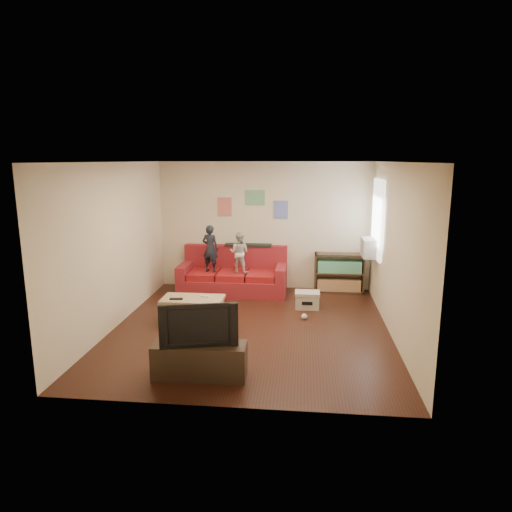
# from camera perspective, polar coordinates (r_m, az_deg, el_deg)

# --- Properties ---
(room_shell) EXTENTS (4.52, 5.02, 2.72)m
(room_shell) POSITION_cam_1_polar(r_m,az_deg,el_deg) (7.30, -0.65, 1.01)
(room_shell) COLOR #371910
(room_shell) RESTS_ON ground
(sofa) EXTENTS (2.21, 1.02, 0.97)m
(sofa) POSITION_cam_1_polar(r_m,az_deg,el_deg) (9.61, -2.80, -2.58)
(sofa) COLOR maroon
(sofa) RESTS_ON ground
(child_a) EXTENTS (0.40, 0.32, 0.97)m
(child_a) POSITION_cam_1_polar(r_m,az_deg,el_deg) (9.38, -5.74, 0.92)
(child_a) COLOR black
(child_a) RESTS_ON sofa
(child_b) EXTENTS (0.46, 0.39, 0.83)m
(child_b) POSITION_cam_1_polar(r_m,az_deg,el_deg) (9.29, -2.10, 0.43)
(child_b) COLOR beige
(child_b) RESTS_ON sofa
(coffee_table) EXTENTS (1.03, 0.57, 0.46)m
(coffee_table) POSITION_cam_1_polar(r_m,az_deg,el_deg) (7.77, -7.90, -5.67)
(coffee_table) COLOR tan
(coffee_table) RESTS_ON ground
(remote) EXTENTS (0.22, 0.08, 0.02)m
(remote) POSITION_cam_1_polar(r_m,az_deg,el_deg) (7.70, -9.95, -5.29)
(remote) COLOR black
(remote) RESTS_ON coffee_table
(game_controller) EXTENTS (0.15, 0.07, 0.03)m
(game_controller) POSITION_cam_1_polar(r_m,az_deg,el_deg) (7.75, -6.39, -5.04)
(game_controller) COLOR white
(game_controller) RESTS_ON coffee_table
(bookshelf) EXTENTS (1.03, 0.31, 0.82)m
(bookshelf) POSITION_cam_1_polar(r_m,az_deg,el_deg) (9.74, 10.33, -2.32)
(bookshelf) COLOR #453220
(bookshelf) RESTS_ON ground
(window) EXTENTS (0.04, 1.08, 1.48)m
(window) POSITION_cam_1_polar(r_m,az_deg,el_deg) (8.94, 14.93, 4.52)
(window) COLOR white
(window) RESTS_ON room_shell
(ac_unit) EXTENTS (0.28, 0.55, 0.35)m
(ac_unit) POSITION_cam_1_polar(r_m,az_deg,el_deg) (9.01, 13.98, 1.01)
(ac_unit) COLOR #B7B2A3
(ac_unit) RESTS_ON window
(artwork_left) EXTENTS (0.30, 0.01, 0.40)m
(artwork_left) POSITION_cam_1_polar(r_m,az_deg,el_deg) (9.80, -3.95, 6.15)
(artwork_left) COLOR #D87266
(artwork_left) RESTS_ON room_shell
(artwork_center) EXTENTS (0.42, 0.01, 0.32)m
(artwork_center) POSITION_cam_1_polar(r_m,az_deg,el_deg) (9.69, -0.14, 7.30)
(artwork_center) COLOR #72B27F
(artwork_center) RESTS_ON room_shell
(artwork_right) EXTENTS (0.30, 0.01, 0.38)m
(artwork_right) POSITION_cam_1_polar(r_m,az_deg,el_deg) (9.67, 3.12, 5.79)
(artwork_right) COLOR #727FCC
(artwork_right) RESTS_ON room_shell
(file_box) EXTENTS (0.46, 0.35, 0.32)m
(file_box) POSITION_cam_1_polar(r_m,az_deg,el_deg) (8.64, 6.42, -5.46)
(file_box) COLOR beige
(file_box) RESTS_ON ground
(tv_stand) EXTENTS (1.20, 0.43, 0.45)m
(tv_stand) POSITION_cam_1_polar(r_m,az_deg,el_deg) (6.01, -7.05, -12.83)
(tv_stand) COLOR #37291D
(tv_stand) RESTS_ON ground
(television) EXTENTS (0.98, 0.35, 0.56)m
(television) POSITION_cam_1_polar(r_m,az_deg,el_deg) (5.82, -7.18, -8.32)
(television) COLOR black
(television) RESTS_ON tv_stand
(tissue) EXTENTS (0.11, 0.11, 0.10)m
(tissue) POSITION_cam_1_polar(r_m,az_deg,el_deg) (8.07, 6.05, -7.54)
(tissue) COLOR silver
(tissue) RESTS_ON ground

